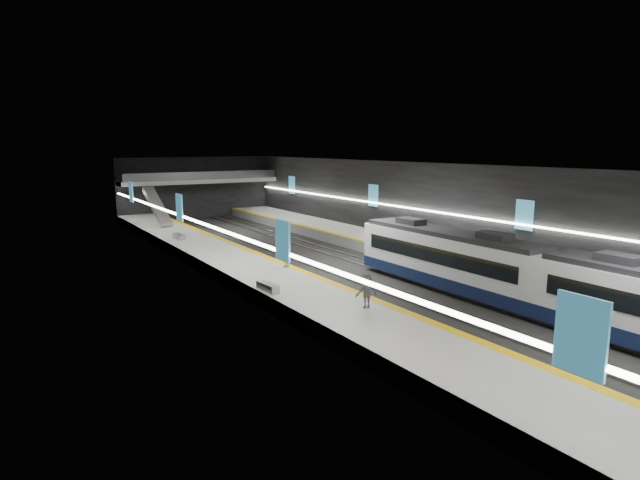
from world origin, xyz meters
TOP-DOWN VIEW (x-y plane):
  - ground at (0.00, 0.00)m, footprint 70.00×70.00m
  - ceiling at (0.00, 0.00)m, footprint 20.00×70.00m
  - wall_left at (-10.00, 0.00)m, footprint 0.04×70.00m
  - wall_right at (10.00, 0.00)m, footprint 0.04×70.00m
  - wall_back at (0.00, 35.00)m, footprint 20.00×0.04m
  - platform_left at (-7.50, 0.00)m, footprint 5.00×70.00m
  - tile_surface_left at (-7.50, 0.00)m, footprint 5.00×70.00m
  - tactile_strip_left at (-5.30, 0.00)m, footprint 0.60×70.00m
  - platform_right at (7.50, 0.00)m, footprint 5.00×70.00m
  - tile_surface_right at (7.50, 0.00)m, footprint 5.00×70.00m
  - tactile_strip_right at (5.30, 0.00)m, footprint 0.60×70.00m
  - rails at (-0.00, 0.00)m, footprint 6.52×70.00m
  - train at (2.50, -15.39)m, footprint 2.69×30.04m
  - ad_posters at (-0.00, 1.00)m, footprint 19.94×53.50m
  - cove_light_left at (-9.80, 0.00)m, footprint 0.25×68.60m
  - cove_light_right at (9.80, 0.00)m, footprint 0.25×68.60m
  - mezzanine_bridge at (0.00, 32.93)m, footprint 20.00×3.00m
  - escalator at (-7.50, 26.00)m, footprint 1.20×7.50m
  - bench_left_near at (-9.50, -5.24)m, footprint 0.65×1.93m
  - bench_left_far at (-8.53, 15.00)m, footprint 0.61×1.94m
  - bench_right_far at (9.36, 4.05)m, footprint 1.06×1.63m
  - passenger_right_a at (6.15, -6.74)m, footprint 0.39×0.58m
  - passenger_right_b at (7.26, -7.56)m, footprint 0.95×1.05m
  - passenger_left_a at (-5.59, -0.31)m, footprint 0.57×1.03m
  - passenger_left_b at (-6.58, -11.05)m, footprint 1.33×0.97m

SIDE VIEW (x-z plane):
  - ground at x=0.00m, z-range 0.00..0.00m
  - rails at x=0.00m, z-range 0.00..0.12m
  - platform_left at x=-7.50m, z-range 0.00..1.00m
  - platform_right at x=7.50m, z-range 0.00..1.00m
  - tile_surface_left at x=-7.50m, z-range 1.00..1.02m
  - tile_surface_right at x=7.50m, z-range 1.00..1.02m
  - tactile_strip_left at x=-5.30m, z-range 1.01..1.03m
  - tactile_strip_right at x=5.30m, z-range 1.01..1.03m
  - bench_right_far at x=9.36m, z-range 1.00..1.39m
  - bench_left_near at x=-9.50m, z-range 1.00..1.46m
  - bench_left_far at x=-8.53m, z-range 1.00..1.47m
  - passenger_right_a at x=6.15m, z-range 1.00..2.57m
  - passenger_left_a at x=-5.59m, z-range 1.00..2.67m
  - passenger_right_b at x=7.26m, z-range 1.00..2.78m
  - passenger_left_b at x=-6.58m, z-range 1.00..2.85m
  - train at x=2.50m, z-range 0.40..4.00m
  - escalator at x=-7.50m, z-range 0.94..4.86m
  - cove_light_left at x=-9.80m, z-range 3.74..3.86m
  - cove_light_right at x=9.80m, z-range 3.74..3.86m
  - wall_left at x=-10.00m, z-range 0.00..8.00m
  - wall_right at x=10.00m, z-range 0.00..8.00m
  - wall_back at x=0.00m, z-range 0.00..8.00m
  - ad_posters at x=0.00m, z-range 3.40..5.60m
  - mezzanine_bridge at x=0.00m, z-range 4.29..5.79m
  - ceiling at x=0.00m, z-range 7.98..8.02m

